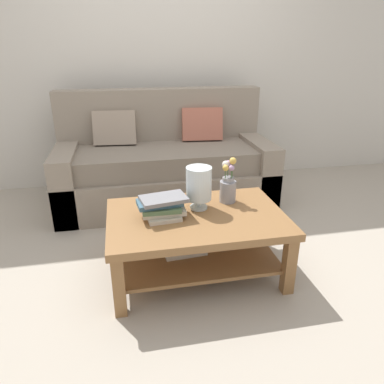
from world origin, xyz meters
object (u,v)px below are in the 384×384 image
couch (165,165)px  book_stack_main (162,206)px  flower_pitcher (228,185)px  glass_hurricane_vase (199,185)px  coffee_table (196,231)px

couch → book_stack_main: (-0.18, -1.27, 0.14)m
book_stack_main → flower_pitcher: flower_pitcher is taller
couch → glass_hurricane_vase: bearing=-86.3°
couch → flower_pitcher: (0.30, -1.13, 0.19)m
couch → coffee_table: size_ratio=1.76×
coffee_table → book_stack_main: book_stack_main is taller
book_stack_main → flower_pitcher: (0.48, 0.15, 0.05)m
couch → coffee_table: (0.04, -1.30, -0.04)m
coffee_table → glass_hurricane_vase: size_ratio=3.96×
glass_hurricane_vase → book_stack_main: bearing=-163.5°
book_stack_main → glass_hurricane_vase: 0.29m
coffee_table → couch: bearing=91.8°
coffee_table → glass_hurricane_vase: (0.04, 0.10, 0.29)m
couch → flower_pitcher: couch is taller
book_stack_main → flower_pitcher: size_ratio=1.03×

